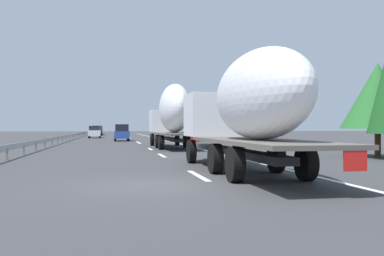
{
  "coord_description": "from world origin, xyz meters",
  "views": [
    {
      "loc": [
        -12.02,
        1.02,
        1.59
      ],
      "look_at": [
        17.98,
        -4.57,
        1.55
      ],
      "focal_mm": 40.63,
      "sensor_mm": 36.0,
      "label": 1
    }
  ],
  "objects": [
    {
      "name": "guardrail_median",
      "position": [
        43.0,
        6.0,
        0.58
      ],
      "size": [
        94.0,
        0.1,
        0.76
      ],
      "color": "#9EA0A5",
      "rests_on": "ground_plane"
    },
    {
      "name": "lane_stripe_1",
      "position": [
        12.43,
        -1.8,
        0.0
      ],
      "size": [
        3.2,
        0.2,
        0.01
      ],
      "primitive_type": "cube",
      "color": "white",
      "rests_on": "ground_plane"
    },
    {
      "name": "lane_stripe_4",
      "position": [
        35.32,
        -1.8,
        0.0
      ],
      "size": [
        3.2,
        0.2,
        0.01
      ],
      "primitive_type": "cube",
      "color": "white",
      "rests_on": "ground_plane"
    },
    {
      "name": "car_white_van",
      "position": [
        54.87,
        3.47,
        0.92
      ],
      "size": [
        4.75,
        1.77,
        1.82
      ],
      "color": "white",
      "rests_on": "ground_plane"
    },
    {
      "name": "car_black_suv",
      "position": [
        74.86,
        3.69,
        0.97
      ],
      "size": [
        4.03,
        1.87,
        1.95
      ],
      "color": "black",
      "rests_on": "ground_plane"
    },
    {
      "name": "edge_line_right",
      "position": [
        45.0,
        -5.5,
        0.0
      ],
      "size": [
        110.0,
        0.2,
        0.01
      ],
      "primitive_type": "cube",
      "color": "white",
      "rests_on": "ground_plane"
    },
    {
      "name": "tree_0",
      "position": [
        21.3,
        -11.75,
        4.03
      ],
      "size": [
        3.47,
        3.47,
        6.74
      ],
      "color": "#472D19",
      "rests_on": "ground_plane"
    },
    {
      "name": "truck_trailing",
      "position": [
        2.42,
        -3.6,
        2.34
      ],
      "size": [
        12.74,
        2.55,
        4.05
      ],
      "color": "silver",
      "rests_on": "ground_plane"
    },
    {
      "name": "road_sign",
      "position": [
        40.86,
        -6.7,
        2.39
      ],
      "size": [
        0.1,
        0.9,
        3.48
      ],
      "color": "gray",
      "rests_on": "ground_plane"
    },
    {
      "name": "truck_lead",
      "position": [
        21.04,
        -3.6,
        2.64
      ],
      "size": [
        12.73,
        2.55,
        4.8
      ],
      "color": "silver",
      "rests_on": "ground_plane"
    },
    {
      "name": "ground_plane",
      "position": [
        40.0,
        0.0,
        0.0
      ],
      "size": [
        260.0,
        260.0,
        0.0
      ],
      "primitive_type": "plane",
      "color": "#38383A"
    },
    {
      "name": "lane_stripe_0",
      "position": [
        2.0,
        -1.8,
        0.0
      ],
      "size": [
        3.2,
        0.2,
        0.01
      ],
      "primitive_type": "cube",
      "color": "white",
      "rests_on": "ground_plane"
    },
    {
      "name": "lane_stripe_2",
      "position": [
        19.89,
        -1.8,
        0.0
      ],
      "size": [
        3.2,
        0.2,
        0.01
      ],
      "primitive_type": "cube",
      "color": "white",
      "rests_on": "ground_plane"
    },
    {
      "name": "tree_1",
      "position": [
        67.42,
        -10.07,
        4.11
      ],
      "size": [
        3.01,
        3.01,
        6.6
      ],
      "color": "#472D19",
      "rests_on": "ground_plane"
    },
    {
      "name": "lane_stripe_5",
      "position": [
        56.35,
        -1.8,
        0.0
      ],
      "size": [
        3.2,
        0.2,
        0.01
      ],
      "primitive_type": "cube",
      "color": "white",
      "rests_on": "ground_plane"
    },
    {
      "name": "car_silver_hatch",
      "position": [
        85.26,
        3.7,
        0.94
      ],
      "size": [
        4.7,
        1.82,
        1.86
      ],
      "color": "#ADB2B7",
      "rests_on": "ground_plane"
    },
    {
      "name": "tree_2",
      "position": [
        9.16,
        -13.14,
        3.3
      ],
      "size": [
        3.97,
        3.97,
        5.1
      ],
      "color": "#472D19",
      "rests_on": "ground_plane"
    },
    {
      "name": "lane_stripe_6",
      "position": [
        53.99,
        -1.8,
        0.0
      ],
      "size": [
        3.2,
        0.2,
        0.01
      ],
      "primitive_type": "cube",
      "color": "white",
      "rests_on": "ground_plane"
    },
    {
      "name": "car_blue_sedan",
      "position": [
        39.52,
        -0.19,
        0.97
      ],
      "size": [
        4.1,
        1.73,
        1.96
      ],
      "color": "#28479E",
      "rests_on": "ground_plane"
    },
    {
      "name": "tree_4",
      "position": [
        37.43,
        -9.97,
        3.49
      ],
      "size": [
        3.97,
        3.97,
        5.3
      ],
      "color": "#472D19",
      "rests_on": "ground_plane"
    },
    {
      "name": "lane_stripe_3",
      "position": [
        32.16,
        -1.8,
        0.0
      ],
      "size": [
        3.2,
        0.2,
        0.01
      ],
      "primitive_type": "cube",
      "color": "white",
      "rests_on": "ground_plane"
    }
  ]
}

